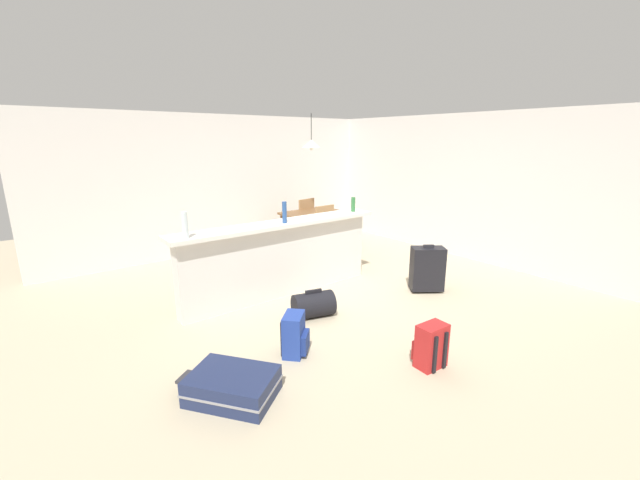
{
  "coord_description": "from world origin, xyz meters",
  "views": [
    {
      "loc": [
        -3.2,
        -3.84,
        2.06
      ],
      "look_at": [
        -0.01,
        0.23,
        0.73
      ],
      "focal_mm": 22.01,
      "sensor_mm": 36.0,
      "label": 1
    }
  ],
  "objects": [
    {
      "name": "suitcase_upright_black",
      "position": [
        1.14,
        -0.71,
        0.33
      ],
      "size": [
        0.5,
        0.45,
        0.67
      ],
      "color": "black",
      "rests_on": "ground_plane"
    },
    {
      "name": "bottle_blue",
      "position": [
        -0.5,
        0.35,
        1.15
      ],
      "size": [
        0.06,
        0.06,
        0.28
      ],
      "primitive_type": "cylinder",
      "color": "#284C89",
      "rests_on": "bar_countertop"
    },
    {
      "name": "bottle_clear",
      "position": [
        -1.79,
        0.33,
        1.16
      ],
      "size": [
        0.07,
        0.07,
        0.29
      ],
      "primitive_type": "cylinder",
      "color": "silver",
      "rests_on": "bar_countertop"
    },
    {
      "name": "wall_back",
      "position": [
        0.0,
        3.05,
        1.25
      ],
      "size": [
        6.6,
        0.1,
        2.5
      ],
      "primitive_type": "cube",
      "color": "silver",
      "rests_on": "ground_plane"
    },
    {
      "name": "suitcase_flat_navy",
      "position": [
        -2.04,
        -1.19,
        0.11
      ],
      "size": [
        0.81,
        0.86,
        0.22
      ],
      "color": "#1E284C",
      "rests_on": "ground_plane"
    },
    {
      "name": "dining_table",
      "position": [
        1.16,
        1.92,
        0.65
      ],
      "size": [
        1.1,
        0.8,
        0.74
      ],
      "color": "brown",
      "rests_on": "ground_plane"
    },
    {
      "name": "ground_plane",
      "position": [
        0.0,
        0.0,
        -0.03
      ],
      "size": [
        13.0,
        13.0,
        0.05
      ],
      "primitive_type": "cube",
      "color": "#BCAD8E"
    },
    {
      "name": "dining_chair_near_partition",
      "position": [
        1.08,
        1.38,
        0.52
      ],
      "size": [
        0.41,
        0.41,
        0.93
      ],
      "color": "#9E754C",
      "rests_on": "ground_plane"
    },
    {
      "name": "dining_chair_far_side",
      "position": [
        1.28,
        2.41,
        0.52
      ],
      "size": [
        0.46,
        0.46,
        0.93
      ],
      "color": "#9E754C",
      "rests_on": "ground_plane"
    },
    {
      "name": "bar_countertop",
      "position": [
        -0.52,
        0.43,
        0.99
      ],
      "size": [
        2.96,
        0.4,
        0.05
      ],
      "primitive_type": "cube",
      "color": "white",
      "rests_on": "partition_half_wall"
    },
    {
      "name": "pendant_lamp",
      "position": [
        1.08,
        1.87,
        1.99
      ],
      "size": [
        0.34,
        0.34,
        0.63
      ],
      "color": "black"
    },
    {
      "name": "duffel_bag_black",
      "position": [
        -0.59,
        -0.38,
        0.15
      ],
      "size": [
        0.55,
        0.42,
        0.34
      ],
      "color": "black",
      "rests_on": "ground_plane"
    },
    {
      "name": "backpack_red",
      "position": [
        -0.38,
        -1.9,
        0.2
      ],
      "size": [
        0.29,
        0.26,
        0.42
      ],
      "color": "red",
      "rests_on": "ground_plane"
    },
    {
      "name": "partition_half_wall",
      "position": [
        -0.52,
        0.43,
        0.48
      ],
      "size": [
        2.8,
        0.2,
        0.96
      ],
      "primitive_type": "cube",
      "color": "silver",
      "rests_on": "ground_plane"
    },
    {
      "name": "backpack_blue",
      "position": [
        -1.25,
        -0.95,
        0.2
      ],
      "size": [
        0.34,
        0.34,
        0.42
      ],
      "color": "#233D93",
      "rests_on": "ground_plane"
    },
    {
      "name": "wall_right",
      "position": [
        3.05,
        0.3,
        1.25
      ],
      "size": [
        0.1,
        6.0,
        2.5
      ],
      "primitive_type": "cube",
      "color": "silver",
      "rests_on": "ground_plane"
    },
    {
      "name": "bottle_green",
      "position": [
        0.76,
        0.41,
        1.12
      ],
      "size": [
        0.06,
        0.06,
        0.22
      ],
      "primitive_type": "cylinder",
      "color": "#2D6B38",
      "rests_on": "bar_countertop"
    }
  ]
}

